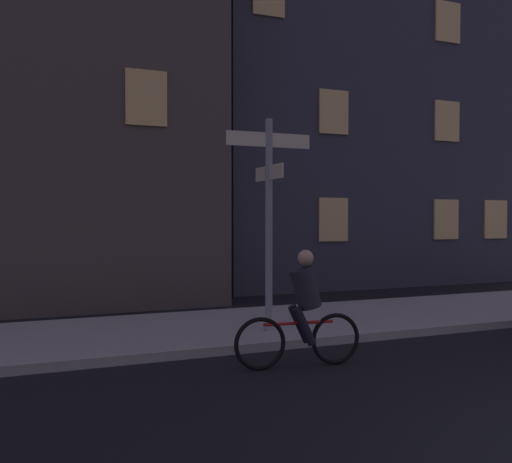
# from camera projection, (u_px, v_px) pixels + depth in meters

# --- Properties ---
(sidewalk_kerb) EXTENTS (40.00, 3.22, 0.14)m
(sidewalk_kerb) POSITION_uv_depth(u_px,v_px,m) (310.00, 322.00, 10.54)
(sidewalk_kerb) COLOR #9E9991
(sidewalk_kerb) RESTS_ON ground_plane
(signpost) EXTENTS (1.51, 1.13, 3.57)m
(signpost) POSITION_uv_depth(u_px,v_px,m) (269.00, 206.00, 9.31)
(signpost) COLOR gray
(signpost) RESTS_ON sidewalk_kerb
(cyclist) EXTENTS (1.82, 0.36, 1.61)m
(cyclist) POSITION_uv_depth(u_px,v_px,m) (302.00, 313.00, 7.57)
(cyclist) COLOR black
(cyclist) RESTS_ON ground_plane
(building_right_block) EXTENTS (9.71, 7.81, 14.82)m
(building_right_block) POSITION_uv_depth(u_px,v_px,m) (327.00, 66.00, 19.48)
(building_right_block) COLOR #383842
(building_right_block) RESTS_ON ground_plane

